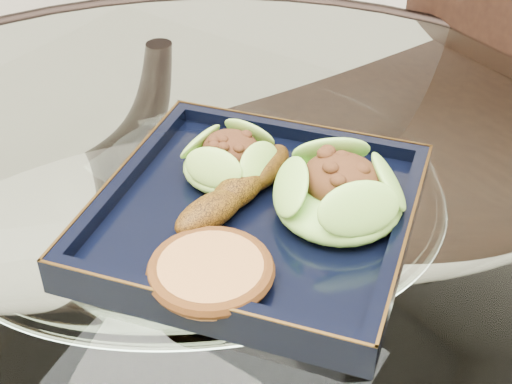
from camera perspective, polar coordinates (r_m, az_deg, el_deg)
The scene contains 7 objects.
dining_table at distance 0.77m, azimuth -3.96°, elevation -12.01°, with size 1.13×1.13×0.77m.
dining_chair at distance 1.02m, azimuth 14.06°, elevation -0.96°, with size 0.58×0.58×1.02m.
navy_plate at distance 0.64m, azimuth 0.00°, elevation -2.16°, with size 0.27×0.27×0.02m, color black.
lettuce_wrap_left at distance 0.67m, azimuth -2.13°, elevation 2.45°, with size 0.09×0.09×0.03m, color #60932A.
lettuce_wrap_right at distance 0.62m, azimuth 6.63°, elevation -0.33°, with size 0.11×0.11×0.04m, color #60AD32.
roasted_plantain at distance 0.63m, azimuth -1.38°, elevation 0.25°, with size 0.15×0.03×0.03m, color #623A0A.
crumb_patty at distance 0.56m, azimuth -3.63°, elevation -6.44°, with size 0.09×0.09×0.02m, color #C17A40.
Camera 1 is at (0.32, -0.39, 1.17)m, focal length 50.00 mm.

